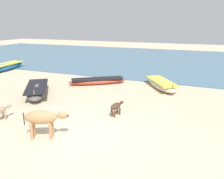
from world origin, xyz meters
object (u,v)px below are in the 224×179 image
at_px(fishing_boat_2, 97,81).
at_px(fishing_boat_5, 161,84).
at_px(calf_near_dark, 116,106).
at_px(cow_adult_tan, 43,118).
at_px(fishing_boat_1, 4,67).
at_px(calf_far_dun, 0,111).
at_px(fishing_boat_3, 37,90).

height_order(fishing_boat_2, fishing_boat_5, fishing_boat_5).
xyz_separation_m(fishing_boat_2, calf_near_dark, (3.08, -4.48, 0.20)).
distance_m(fishing_boat_5, cow_adult_tan, 8.36).
height_order(cow_adult_tan, calf_near_dark, cow_adult_tan).
height_order(fishing_boat_1, calf_far_dun, fishing_boat_1).
height_order(fishing_boat_3, calf_far_dun, fishing_boat_3).
xyz_separation_m(fishing_boat_3, calf_far_dun, (0.93, -3.41, 0.14)).
distance_m(fishing_boat_2, calf_far_dun, 6.91).
bearing_deg(calf_near_dark, cow_adult_tan, 165.25).
xyz_separation_m(fishing_boat_3, fishing_boat_5, (6.28, 3.98, -0.02)).
bearing_deg(fishing_boat_1, cow_adult_tan, -133.15).
distance_m(fishing_boat_3, calf_near_dark, 5.34).
height_order(fishing_boat_1, fishing_boat_5, fishing_boat_1).
bearing_deg(fishing_boat_3, fishing_boat_1, -157.03).
bearing_deg(fishing_boat_3, fishing_boat_2, 111.96).
distance_m(calf_near_dark, calf_far_dun, 4.88).
distance_m(fishing_boat_3, calf_far_dun, 3.54).
height_order(fishing_boat_3, fishing_boat_5, fishing_boat_3).
bearing_deg(fishing_boat_2, fishing_boat_5, -26.41).
bearing_deg(calf_far_dun, fishing_boat_2, -1.67).
xyz_separation_m(fishing_boat_2, cow_adult_tan, (1.40, -7.30, 0.51)).
xyz_separation_m(fishing_boat_1, fishing_boat_2, (9.33, -0.98, -0.09)).
distance_m(fishing_boat_2, calf_near_dark, 5.44).
relative_size(fishing_boat_2, fishing_boat_3, 1.01).
xyz_separation_m(fishing_boat_2, fishing_boat_5, (4.13, 0.58, 0.05)).
bearing_deg(fishing_boat_1, calf_near_dark, -119.22).
xyz_separation_m(cow_adult_tan, calf_far_dun, (-2.62, 0.50, -0.30)).
relative_size(fishing_boat_3, cow_adult_tan, 2.37).
bearing_deg(calf_near_dark, calf_far_dun, 134.29).
distance_m(fishing_boat_2, cow_adult_tan, 7.46).
height_order(fishing_boat_2, cow_adult_tan, cow_adult_tan).
height_order(calf_near_dark, calf_far_dun, calf_far_dun).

